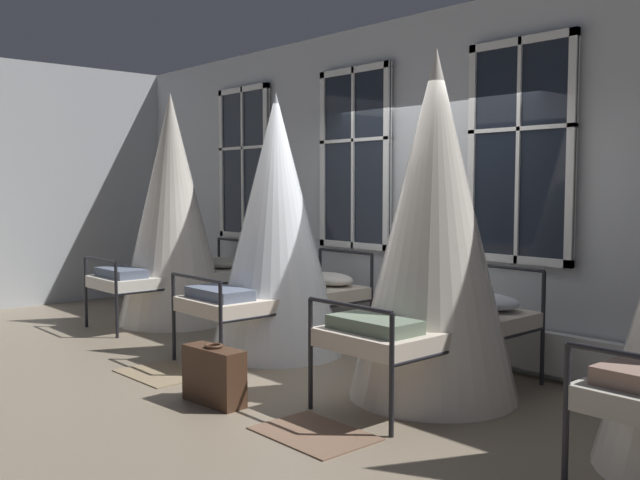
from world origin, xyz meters
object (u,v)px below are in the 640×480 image
at_px(cot_first, 172,212).
at_px(cot_third, 435,230).
at_px(cot_second, 277,228).
at_px(suitcase_dark, 214,375).

bearing_deg(cot_first, cot_third, -90.13).
bearing_deg(cot_third, cot_first, 89.17).
height_order(cot_first, cot_third, cot_first).
xyz_separation_m(cot_first, cot_second, (2.13, -0.04, -0.10)).
bearing_deg(cot_first, suitcase_dark, -114.50).
distance_m(cot_first, cot_third, 4.15).
bearing_deg(suitcase_dark, cot_second, 120.91).
distance_m(cot_second, cot_third, 2.02).
xyz_separation_m(cot_third, suitcase_dark, (-1.00, -1.42, -1.11)).
xyz_separation_m(cot_second, suitcase_dark, (1.02, -1.42, -1.04)).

